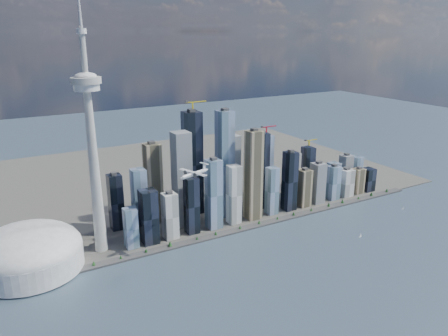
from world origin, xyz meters
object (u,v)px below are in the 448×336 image
dome_stadium (28,252)px  airplane (194,173)px  sailboat_west (361,236)px  needle_tower (92,142)px  sailboat_east (403,208)px

dome_stadium → airplane: airplane is taller
sailboat_west → dome_stadium: bearing=153.1°
needle_tower → sailboat_west: (523.91, -223.29, -232.47)m
airplane → sailboat_west: bearing=-36.4°
dome_stadium → sailboat_west: (663.91, -213.29, -36.07)m
airplane → sailboat_west: (359.18, -108.76, -174.67)m
needle_tower → airplane: (164.73, -114.54, -57.80)m
needle_tower → sailboat_west: size_ratio=52.46×
needle_tower → dome_stadium: (-140.00, -10.00, -196.40)m
airplane → dome_stadium: bearing=141.5°
needle_tower → dome_stadium: bearing=-175.9°
airplane → sailboat_east: (576.31, -48.02, -175.44)m
needle_tower → airplane: size_ratio=7.35×
needle_tower → dome_stadium: size_ratio=2.75×
airplane → sailboat_west: airplane is taller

